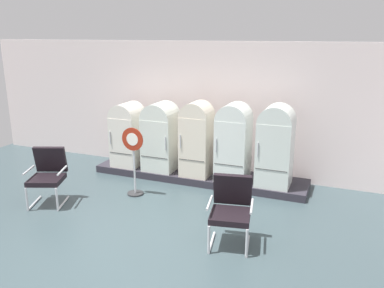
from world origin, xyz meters
name	(u,v)px	position (x,y,z in m)	size (l,w,h in m)	color
ground	(126,247)	(0.00, 0.00, -0.03)	(12.00, 10.00, 0.05)	#38484D
back_wall	(209,108)	(0.00, 3.66, 1.47)	(11.76, 0.12, 2.91)	silver
display_plinth	(198,175)	(0.00, 3.02, 0.08)	(4.65, 0.95, 0.15)	#2C2A33
refrigerator_0	(128,132)	(-1.67, 2.93, 0.91)	(0.60, 0.71, 1.43)	silver
refrigerator_1	(161,135)	(-0.85, 2.93, 0.94)	(0.68, 0.70, 1.49)	silver
refrigerator_2	(197,137)	(0.02, 2.88, 0.99)	(0.60, 0.61, 1.57)	beige
refrigerator_3	(233,140)	(0.80, 2.91, 1.00)	(0.64, 0.66, 1.58)	silver
refrigerator_4	(275,143)	(1.64, 2.91, 1.01)	(0.66, 0.67, 1.61)	silver
armchair_left	(48,173)	(-2.15, 0.85, 0.58)	(0.80, 0.85, 1.04)	silver
armchair_right	(231,207)	(1.41, 0.69, 0.58)	(0.73, 0.78, 1.04)	silver
sign_stand	(134,163)	(-0.85, 1.76, 0.65)	(0.45, 0.32, 1.36)	#2D2D30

